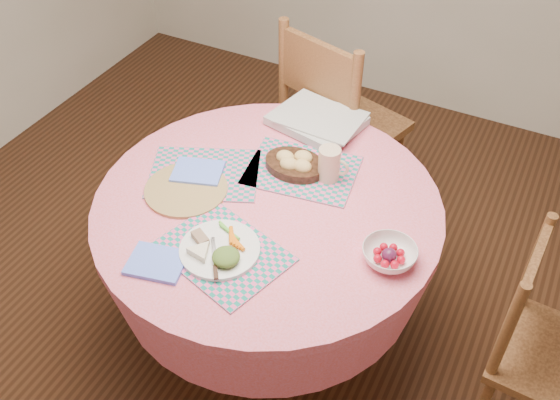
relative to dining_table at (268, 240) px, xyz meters
The scene contains 15 objects.
ground 0.56m from the dining_table, ahead, with size 4.00×4.00×0.00m, color #331C0F.
dining_table is the anchor object (origin of this frame).
chair_right 1.02m from the dining_table, ahead, with size 0.41×0.42×0.87m.
chair_back 0.82m from the dining_table, 95.13° to the left, with size 0.60×0.59×1.05m.
placemat_front 0.34m from the dining_table, 92.82° to the right, with size 0.40×0.30×0.01m, color #168172.
placemat_left 0.34m from the dining_table, behind, with size 0.40×0.30×0.01m, color #168172.
placemat_back 0.29m from the dining_table, 80.34° to the left, with size 0.40×0.30×0.01m, color #168172.
wicker_trivet 0.36m from the dining_table, 164.58° to the right, with size 0.30×0.30×0.01m, color #9C6F43.
napkin_near 0.50m from the dining_table, 112.79° to the right, with size 0.18×0.14×0.01m, color #6382FF.
napkin_far 0.36m from the dining_table, behind, with size 0.18×0.14×0.01m, color #6382FF.
dinner_plate 0.36m from the dining_table, 93.45° to the right, with size 0.26×0.26×0.05m.
bread_bowl 0.30m from the dining_table, 87.27° to the left, with size 0.23×0.23×0.08m.
latte_mug 0.37m from the dining_table, 55.98° to the left, with size 0.12×0.08×0.13m.
fruit_bowl 0.53m from the dining_table, ahead, with size 0.21×0.21×0.05m.
newspaper_stack 0.55m from the dining_table, 93.95° to the left, with size 0.39×0.33×0.04m.
Camera 1 is at (0.77, -1.42, 2.24)m, focal length 40.00 mm.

